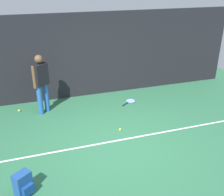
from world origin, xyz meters
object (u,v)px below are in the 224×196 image
tennis_racket (130,101)px  tennis_ball_near_player (120,130)px  tennis_player (41,81)px  tennis_ball_mid_court (19,111)px  backpack (23,184)px

tennis_racket → tennis_ball_near_player: bearing=-155.1°
tennis_player → tennis_ball_mid_court: (-0.70, 0.26, -0.93)m
tennis_player → tennis_ball_near_player: (1.74, -1.63, -0.93)m
tennis_ball_mid_court → tennis_ball_near_player: bearing=-37.9°
tennis_player → tennis_ball_near_player: tennis_player is taller
backpack → tennis_player: bearing=43.1°
tennis_ball_near_player → tennis_ball_mid_court: size_ratio=1.00×
tennis_racket → tennis_ball_near_player: tennis_ball_near_player is taller
backpack → tennis_ball_near_player: (2.36, 1.49, -0.18)m
tennis_player → tennis_ball_near_player: size_ratio=25.76×
tennis_racket → backpack: (-3.24, -3.02, 0.20)m
backpack → tennis_ball_mid_court: 3.39m
tennis_player → backpack: bearing=-139.1°
tennis_ball_near_player → tennis_ball_mid_court: 3.09m
backpack → tennis_racket: bearing=7.5°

